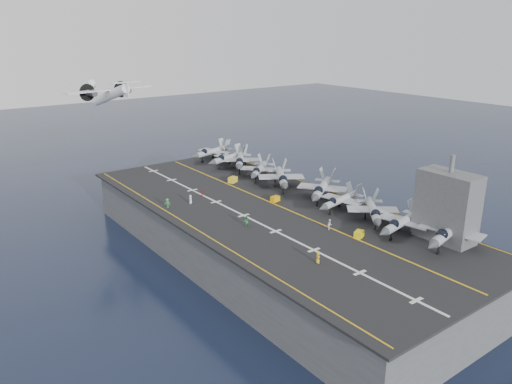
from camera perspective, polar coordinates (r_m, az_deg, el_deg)
ground at (r=104.73m, az=1.32°, el=-7.32°), size 500.00×500.00×0.00m
hull at (r=102.68m, az=1.34°, el=-4.80°), size 36.00×90.00×10.00m
flight_deck at (r=100.77m, az=1.36°, el=-2.08°), size 38.00×92.00×0.40m
foul_line at (r=102.46m, az=2.68°, el=-1.62°), size 0.35×90.00×0.02m
landing_centerline at (r=97.34m, az=-1.43°, el=-2.69°), size 0.50×90.00×0.02m
deck_edge_port at (r=91.88m, az=-7.05°, el=-4.12°), size 0.25×90.00×0.02m
deck_edge_stbd at (r=112.44m, az=8.81°, el=-0.01°), size 0.25×90.00×0.02m
island_superstructure at (r=89.96m, az=21.07°, el=-0.66°), size 5.00×10.00×15.00m
fighter_jet_0 at (r=89.13m, az=21.28°, el=-4.13°), size 17.57×13.61×5.44m
fighter_jet_1 at (r=91.51m, az=16.42°, el=-3.21°), size 15.62×11.83×4.91m
fighter_jet_2 at (r=95.77m, az=13.25°, el=-1.97°), size 16.64×16.99×4.96m
fighter_jet_3 at (r=100.86m, az=9.65°, el=-0.83°), size 14.60×11.18×4.56m
fighter_jet_4 at (r=106.26m, az=7.54°, el=0.51°), size 18.86×17.52×5.45m
fighter_jet_5 at (r=113.44m, az=2.93°, el=1.78°), size 17.36×18.76×5.42m
fighter_jet_6 at (r=120.72m, az=0.40°, el=2.67°), size 16.68×16.05×4.84m
fighter_jet_7 at (r=128.40m, az=-1.84°, el=3.72°), size 17.56×18.53×5.37m
fighter_jet_8 at (r=131.94m, az=-3.07°, el=4.02°), size 16.41×13.06×5.00m
tow_cart_a at (r=88.98m, az=11.69°, el=-4.75°), size 2.29×1.91×1.17m
tow_cart_b at (r=105.11m, az=2.19°, el=-0.79°), size 2.02×1.48×1.11m
tow_cart_c at (r=118.16m, az=-2.68°, el=1.41°), size 2.58×2.20×1.31m
crew_0 at (r=78.39m, az=7.09°, el=-7.45°), size 1.18×1.34×1.87m
crew_2 at (r=91.83m, az=-1.12°, el=-3.34°), size 1.37×1.11×1.98m
crew_3 at (r=102.62m, az=-10.09°, el=-1.28°), size 1.38×1.43×2.00m
crew_4 at (r=109.16m, az=-6.20°, el=-0.01°), size 1.18×1.10×1.64m
crew_5 at (r=104.47m, az=-7.49°, el=-0.83°), size 1.25×1.35×1.87m
crew_7 at (r=91.37m, az=8.42°, el=-3.67°), size 1.36×1.38×1.94m
transport_plane at (r=137.67m, az=-16.30°, el=10.58°), size 27.16×20.91×5.80m
fighter_jet_9 at (r=138.90m, az=-5.02°, el=4.69°), size 16.41×13.06×5.00m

